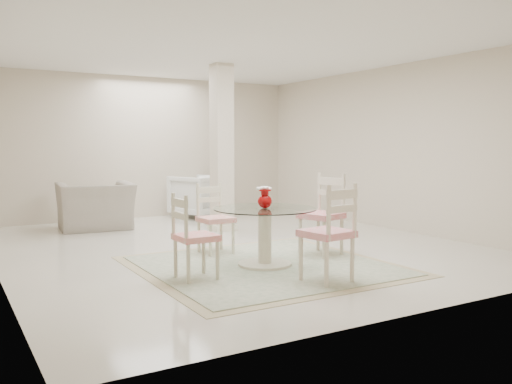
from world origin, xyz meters
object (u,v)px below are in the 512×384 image
red_vase (265,198)px  dining_chair_south (332,226)px  dining_chair_west (190,230)px  side_table (118,213)px  dining_chair_north (213,213)px  armchair_white (199,196)px  recliner_taupe (96,206)px  dining_chair_east (325,208)px  dining_table (265,237)px  column (222,148)px

red_vase → dining_chair_south: 1.05m
dining_chair_west → side_table: dining_chair_west is taller
dining_chair_north → armchair_white: 3.53m
recliner_taupe → side_table: 0.40m
dining_chair_east → recliner_taupe: bearing=-167.3°
dining_chair_south → armchair_white: 5.37m
side_table → recliner_taupe: bearing=-176.7°
dining_chair_north → recliner_taupe: bearing=104.8°
dining_chair_south → side_table: bearing=-88.4°
recliner_taupe → dining_table: bearing=109.8°
dining_chair_north → dining_chair_west: (-0.83, -1.17, -0.00)m
red_vase → side_table: bearing=99.0°
column → dining_table: 2.95m
column → dining_chair_north: column is taller
column → dining_chair_east: size_ratio=2.36×
recliner_taupe → side_table: (0.38, 0.02, -0.14)m
column → side_table: (-1.40, 1.18, -1.10)m
red_vase → dining_chair_south: size_ratio=0.23×
dining_table → recliner_taupe: bearing=104.5°
side_table → dining_chair_west: bearing=-95.6°
dining_chair_north → recliner_taupe: (-0.81, 2.81, -0.14)m
dining_chair_west → side_table: (0.39, 4.00, -0.28)m
armchair_white → side_table: size_ratio=1.70×
dining_chair_south → recliner_taupe: size_ratio=0.95×
red_vase → dining_chair_south: bearing=-80.0°
side_table → dining_table: bearing=-81.0°
recliner_taupe → dining_chair_north: bearing=111.4°
dining_chair_west → side_table: size_ratio=1.86×
red_vase → recliner_taupe: size_ratio=0.21×
column → dining_chair_north: (-0.96, -1.66, -0.82)m
red_vase → recliner_taupe: (-0.98, 3.81, -0.41)m
column → armchair_white: bearing=78.8°
column → red_vase: column is taller
dining_chair_south → recliner_taupe: (-1.16, 4.82, -0.21)m
dining_chair_south → recliner_taupe: bearing=-84.1°
column → red_vase: size_ratio=10.68×
red_vase → dining_chair_west: (-1.00, -0.17, -0.27)m
dining_chair_south → column: bearing=-107.1°
dining_chair_north → side_table: dining_chair_north is taller
dining_table → armchair_white: bearing=75.5°
column → recliner_taupe: column is taller
column → red_vase: (-0.79, -2.65, -0.55)m
column → dining_chair_east: column is taller
dining_chair_north → recliner_taupe: dining_chair_north is taller
red_vase → dining_chair_north: dining_chair_north is taller
dining_chair_north → armchair_white: (1.28, 3.28, -0.11)m
red_vase → recliner_taupe: 3.96m
dining_table → recliner_taupe: size_ratio=0.99×
column → dining_chair_south: column is taller
dining_chair_west → recliner_taupe: bearing=-1.2°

